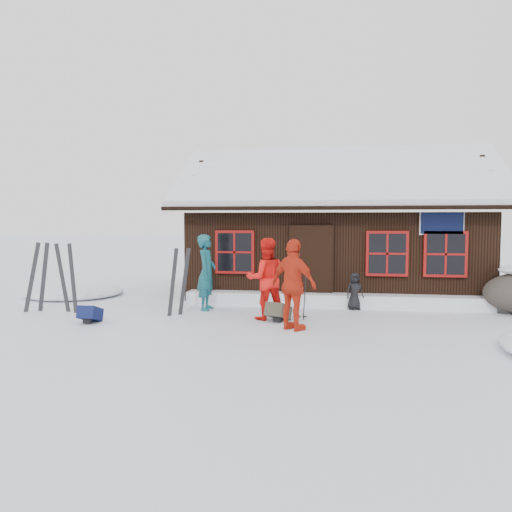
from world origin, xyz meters
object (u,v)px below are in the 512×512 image
object	(u,v)px
skier_orange_left	(266,279)
ski_poles	(302,294)
skier_crouched	(355,291)
skier_orange_right	(294,285)
skier_teal	(207,272)
backpack_blue	(90,317)
backpack_olive	(278,314)
ski_pair_left	(38,278)

from	to	relation	value
skier_orange_left	ski_poles	xyz separation A→B (m)	(0.79, 0.02, -0.32)
skier_crouched	ski_poles	size ratio (longest dim) A/B	0.73
skier_orange_left	skier_orange_right	bearing A→B (deg)	105.07
skier_teal	skier_orange_right	world-z (taller)	skier_teal
skier_crouched	skier_orange_right	bearing A→B (deg)	-139.90
skier_crouched	ski_poles	bearing A→B (deg)	-151.13
skier_orange_left	backpack_blue	xyz separation A→B (m)	(-3.64, -0.97, -0.76)
backpack_blue	backpack_olive	bearing A→B (deg)	10.65
skier_orange_right	skier_orange_left	bearing A→B (deg)	-20.72
backpack_blue	skier_teal	bearing A→B (deg)	42.00
skier_crouched	ski_pair_left	distance (m)	7.64
skier_teal	ski_poles	xyz separation A→B (m)	(2.38, -0.93, -0.34)
ski_pair_left	backpack_blue	distance (m)	2.26
ski_pair_left	backpack_blue	world-z (taller)	ski_pair_left
skier_orange_left	ski_pair_left	world-z (taller)	skier_orange_left
skier_orange_right	ski_poles	world-z (taller)	skier_orange_right
skier_teal	skier_crouched	xyz separation A→B (m)	(3.57, 0.59, -0.47)
ski_poles	backpack_olive	world-z (taller)	ski_poles
ski_pair_left	backpack_blue	xyz separation A→B (m)	(1.87, -1.07, -0.68)
skier_orange_left	ski_pair_left	bearing A→B (deg)	-20.73
skier_orange_right	ski_pair_left	world-z (taller)	skier_orange_right
skier_orange_left	skier_crouched	xyz separation A→B (m)	(1.98, 1.54, -0.45)
skier_orange_right	skier_crouched	distance (m)	2.88
backpack_blue	backpack_olive	size ratio (longest dim) A/B	0.92
skier_teal	skier_orange_left	distance (m)	1.85
skier_teal	backpack_blue	xyz separation A→B (m)	(-2.05, -1.92, -0.79)
ski_pair_left	backpack_olive	distance (m)	5.85
skier_orange_left	skier_orange_right	xyz separation A→B (m)	(0.70, -1.00, 0.01)
skier_teal	backpack_olive	distance (m)	2.31
skier_orange_left	backpack_blue	world-z (taller)	skier_orange_left
ski_poles	skier_orange_left	bearing A→B (deg)	-178.80
skier_teal	backpack_blue	world-z (taller)	skier_teal
skier_teal	skier_orange_right	size ratio (longest dim) A/B	1.01
skier_orange_right	skier_crouched	world-z (taller)	skier_orange_right
ski_poles	ski_pair_left	bearing A→B (deg)	179.31
backpack_blue	skier_orange_right	bearing A→B (deg)	-1.42
ski_pair_left	skier_teal	bearing A→B (deg)	5.65
skier_teal	skier_orange_left	bearing A→B (deg)	-121.55
skier_crouched	ski_poles	distance (m)	1.94
skier_teal	ski_poles	size ratio (longest dim) A/B	1.49
skier_crouched	backpack_blue	world-z (taller)	skier_crouched
skier_orange_right	ski_pair_left	xyz separation A→B (m)	(-6.21, 1.09, -0.09)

